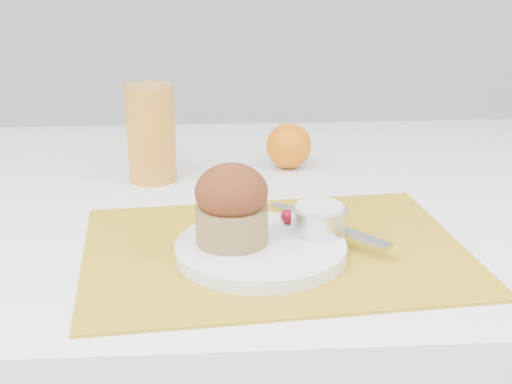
{
  "coord_description": "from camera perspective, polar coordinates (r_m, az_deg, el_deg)",
  "views": [
    {
      "loc": [
        -0.0,
        -0.88,
        1.08
      ],
      "look_at": [
        0.05,
        -0.08,
        0.8
      ],
      "focal_mm": 50.0,
      "sensor_mm": 36.0,
      "label": 1
    }
  ],
  "objects": [
    {
      "name": "raspberry_near",
      "position": [
        0.83,
        2.62,
        -1.97
      ],
      "size": [
        0.02,
        0.02,
        0.02
      ],
      "primitive_type": "ellipsoid",
      "color": "#58020F",
      "rests_on": "plate"
    },
    {
      "name": "plate",
      "position": [
        0.78,
        0.38,
        -4.62
      ],
      "size": [
        0.19,
        0.19,
        0.02
      ],
      "primitive_type": "cylinder",
      "rotation": [
        0.0,
        0.0,
        0.03
      ],
      "color": "white",
      "rests_on": "placemat"
    },
    {
      "name": "raspberry_far",
      "position": [
        0.83,
        3.72,
        -2.12
      ],
      "size": [
        0.02,
        0.02,
        0.02
      ],
      "primitive_type": "ellipsoid",
      "color": "#630214",
      "rests_on": "plate"
    },
    {
      "name": "cream",
      "position": [
        0.81,
        5.11,
        -1.29
      ],
      "size": [
        0.06,
        0.06,
        0.01
      ],
      "primitive_type": "cylinder",
      "rotation": [
        0.0,
        0.0,
        0.14
      ],
      "color": "silver",
      "rests_on": "ramekin"
    },
    {
      "name": "placemat",
      "position": [
        0.81,
        1.52,
        -4.65
      ],
      "size": [
        0.45,
        0.35,
        0.0
      ],
      "primitive_type": "cube",
      "rotation": [
        0.0,
        0.0,
        0.09
      ],
      "color": "#B88F19",
      "rests_on": "table"
    },
    {
      "name": "ramekin",
      "position": [
        0.81,
        5.08,
        -2.22
      ],
      "size": [
        0.07,
        0.07,
        0.03
      ],
      "primitive_type": "cylinder",
      "rotation": [
        0.0,
        0.0,
        -0.06
      ],
      "color": "silver",
      "rests_on": "plate"
    },
    {
      "name": "orange",
      "position": [
        1.09,
        2.63,
        3.7
      ],
      "size": [
        0.07,
        0.07,
        0.07
      ],
      "primitive_type": "sphere",
      "color": "orange",
      "rests_on": "table"
    },
    {
      "name": "juice_glass",
      "position": [
        1.03,
        -8.38,
        4.66
      ],
      "size": [
        0.08,
        0.08,
        0.14
      ],
      "primitive_type": "cylinder",
      "rotation": [
        0.0,
        0.0,
        -0.19
      ],
      "color": "orange",
      "rests_on": "table"
    },
    {
      "name": "butter_knife",
      "position": [
        0.83,
        5.77,
        -2.59
      ],
      "size": [
        0.12,
        0.15,
        0.0
      ],
      "primitive_type": "cube",
      "rotation": [
        0.0,
        0.0,
        -0.88
      ],
      "color": "#B4B5BD",
      "rests_on": "plate"
    },
    {
      "name": "muffin",
      "position": [
        0.77,
        -1.97,
        -1.05
      ],
      "size": [
        0.09,
        0.09,
        0.09
      ],
      "color": "olive",
      "rests_on": "plate"
    }
  ]
}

